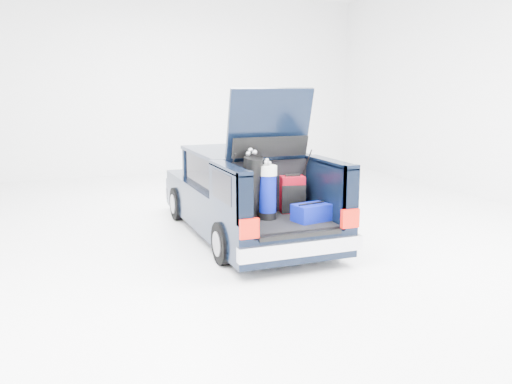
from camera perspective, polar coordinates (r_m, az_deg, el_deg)
name	(u,v)px	position (r m, az deg, el deg)	size (l,w,h in m)	color
ground	(245,235)	(9.28, -1.12, -4.50)	(14.00, 14.00, 0.00)	white
car	(243,195)	(9.22, -1.37, -0.30)	(1.87, 4.65, 2.47)	black
red_suitcase	(293,195)	(8.24, 3.87, -0.26)	(0.39, 0.30, 0.59)	maroon
black_golf_bag	(252,187)	(7.82, -0.46, 0.50)	(0.30, 0.43, 1.03)	black
blue_golf_bag	(268,192)	(7.80, 1.24, 0.04)	(0.35, 0.35, 0.89)	black
blue_duffel	(311,212)	(7.78, 5.84, -2.15)	(0.56, 0.42, 0.27)	#050F81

